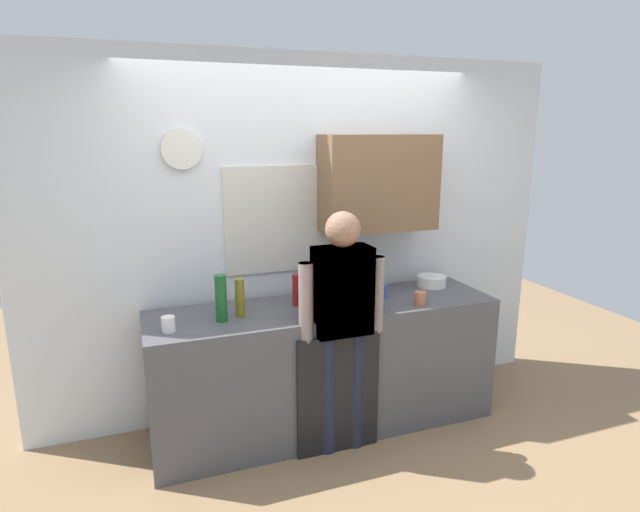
{
  "coord_description": "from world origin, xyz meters",
  "views": [
    {
      "loc": [
        -1.2,
        -2.89,
        2.08
      ],
      "look_at": [
        -0.06,
        0.25,
        1.27
      ],
      "focal_mm": 29.43,
      "sensor_mm": 36.0,
      "label": 1
    }
  ],
  "objects": [
    {
      "name": "ground_plane",
      "position": [
        0.0,
        0.0,
        0.0
      ],
      "size": [
        8.0,
        8.0,
        0.0
      ],
      "primitive_type": "plane",
      "color": "#8C6D4C"
    },
    {
      "name": "kitchen_counter",
      "position": [
        0.0,
        0.3,
        0.45
      ],
      "size": [
        2.4,
        0.64,
        0.91
      ],
      "primitive_type": "cube",
      "color": "#4C4C51",
      "rests_on": "ground_plane"
    },
    {
      "name": "dishwasher_panel",
      "position": [
        -0.03,
        -0.03,
        0.41
      ],
      "size": [
        0.56,
        0.02,
        0.82
      ],
      "primitive_type": "cube",
      "color": "black",
      "rests_on": "ground_plane"
    },
    {
      "name": "back_wall_assembly",
      "position": [
        0.07,
        0.7,
        1.36
      ],
      "size": [
        4.0,
        0.42,
        2.6
      ],
      "color": "silver",
      "rests_on": "ground_plane"
    },
    {
      "name": "coffee_maker",
      "position": [
        0.09,
        0.15,
        1.05
      ],
      "size": [
        0.2,
        0.2,
        0.33
      ],
      "color": "black",
      "rests_on": "kitchen_counter"
    },
    {
      "name": "bottle_olive_oil",
      "position": [
        -0.59,
        0.29,
        1.03
      ],
      "size": [
        0.06,
        0.06,
        0.25
      ],
      "primitive_type": "cylinder",
      "color": "olive",
      "rests_on": "kitchen_counter"
    },
    {
      "name": "bottle_red_vinegar",
      "position": [
        -0.18,
        0.37,
        1.02
      ],
      "size": [
        0.06,
        0.06,
        0.22
      ],
      "primitive_type": "cylinder",
      "color": "maroon",
      "rests_on": "kitchen_counter"
    },
    {
      "name": "bottle_green_wine",
      "position": [
        -0.72,
        0.25,
        1.06
      ],
      "size": [
        0.07,
        0.07,
        0.3
      ],
      "primitive_type": "cylinder",
      "color": "#195923",
      "rests_on": "kitchen_counter"
    },
    {
      "name": "bottle_dark_sauce",
      "position": [
        -0.0,
        0.34,
        1.0
      ],
      "size": [
        0.06,
        0.06,
        0.18
      ],
      "primitive_type": "cylinder",
      "color": "black",
      "rests_on": "kitchen_counter"
    },
    {
      "name": "cup_white_mug",
      "position": [
        -1.05,
        0.17,
        0.95
      ],
      "size": [
        0.08,
        0.08,
        0.1
      ],
      "primitive_type": "cylinder",
      "color": "white",
      "rests_on": "kitchen_counter"
    },
    {
      "name": "cup_terracotta_mug",
      "position": [
        0.62,
        0.09,
        0.95
      ],
      "size": [
        0.08,
        0.08,
        0.09
      ],
      "primitive_type": "cylinder",
      "color": "#B26647",
      "rests_on": "kitchen_counter"
    },
    {
      "name": "cup_blue_mug",
      "position": [
        0.43,
        0.32,
        0.96
      ],
      "size": [
        0.08,
        0.08,
        0.1
      ],
      "primitive_type": "cylinder",
      "color": "#3351B2",
      "rests_on": "kitchen_counter"
    },
    {
      "name": "mixing_bowl",
      "position": [
        0.93,
        0.45,
        0.95
      ],
      "size": [
        0.22,
        0.22,
        0.08
      ],
      "primitive_type": "cylinder",
      "color": "white",
      "rests_on": "kitchen_counter"
    },
    {
      "name": "potted_plant",
      "position": [
        0.39,
        0.49,
        1.04
      ],
      "size": [
        0.15,
        0.15,
        0.23
      ],
      "color": "#9E5638",
      "rests_on": "kitchen_counter"
    },
    {
      "name": "dish_soap",
      "position": [
        0.03,
        0.48,
        0.98
      ],
      "size": [
        0.06,
        0.06,
        0.18
      ],
      "color": "blue",
      "rests_on": "kitchen_counter"
    },
    {
      "name": "person_at_sink",
      "position": [
        0.0,
        0.0,
        0.95
      ],
      "size": [
        0.57,
        0.22,
        1.6
      ],
      "rotation": [
        0.0,
        0.0,
        -0.17
      ],
      "color": "black",
      "rests_on": "ground_plane"
    },
    {
      "name": "person_guest",
      "position": [
        0.0,
        0.0,
        0.95
      ],
      "size": [
        0.57,
        0.22,
        1.6
      ],
      "rotation": [
        0.0,
        0.0,
        2.98
      ],
      "color": "#3F4766",
      "rests_on": "ground_plane"
    }
  ]
}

